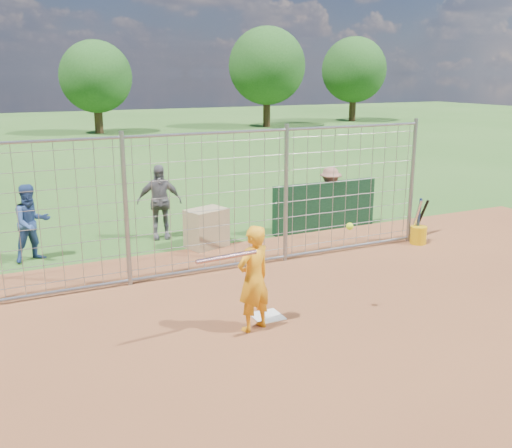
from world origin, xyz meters
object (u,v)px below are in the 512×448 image
bystander_c (330,198)px  bystander_a (32,223)px  equipment_bin (207,228)px  batter (254,279)px  bucket_with_bats (418,233)px  bystander_b (159,202)px

bystander_c → bystander_a: bearing=2.3°
bystander_a → equipment_bin: bearing=-28.2°
batter → equipment_bin: batter is taller
bucket_with_bats → bystander_c: bearing=116.5°
batter → bucket_with_bats: 5.43m
bystander_c → bucket_with_bats: bearing=122.5°
bystander_c → equipment_bin: size_ratio=1.77×
bystander_b → bystander_c: (3.80, -0.83, -0.10)m
bystander_c → equipment_bin: bearing=9.6°
bystander_b → bystander_c: 3.90m
bystander_a → bystander_c: bystander_a is taller
bystander_b → bystander_a: bearing=-158.1°
bystander_a → equipment_bin: size_ratio=1.86×
bystander_a → bucket_with_bats: (7.39, -2.35, -0.50)m
bucket_with_bats → bystander_b: bearing=149.9°
batter → equipment_bin: bearing=-118.7°
bystander_c → bucket_with_bats: (0.97, -1.94, -0.46)m
batter → bystander_b: bystander_b is taller
bucket_with_bats → bystander_a: bearing=162.3°
bystander_c → batter: bearing=52.5°
equipment_bin → bucket_with_bats: bucket_with_bats is taller
bystander_a → bystander_b: (2.62, 0.42, 0.07)m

